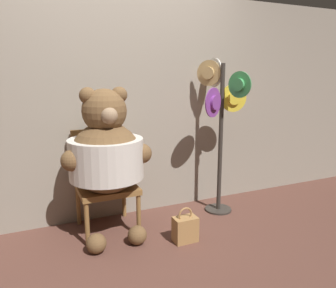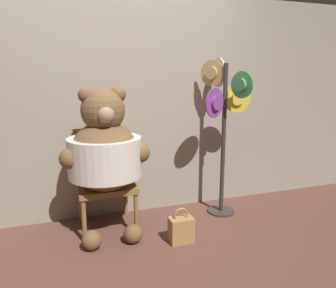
# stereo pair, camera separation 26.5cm
# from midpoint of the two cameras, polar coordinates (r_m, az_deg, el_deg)

# --- Properties ---
(ground_plane) EXTENTS (14.00, 14.00, 0.00)m
(ground_plane) POSITION_cam_midpoint_polar(r_m,az_deg,el_deg) (2.97, -7.68, -16.85)
(ground_plane) COLOR brown
(wall_back) EXTENTS (8.00, 0.10, 2.22)m
(wall_back) POSITION_cam_midpoint_polar(r_m,az_deg,el_deg) (3.31, -11.70, 6.23)
(wall_back) COLOR gray
(wall_back) RESTS_ON ground_plane
(chair) EXTENTS (0.52, 0.52, 0.93)m
(chair) POSITION_cam_midpoint_polar(r_m,az_deg,el_deg) (3.15, -13.50, -5.65)
(chair) COLOR olive
(chair) RESTS_ON ground_plane
(teddy_bear) EXTENTS (0.78, 0.69, 1.33)m
(teddy_bear) POSITION_cam_midpoint_polar(r_m,az_deg,el_deg) (2.92, -13.29, -1.66)
(teddy_bear) COLOR brown
(teddy_bear) RESTS_ON ground_plane
(hat_display_rack) EXTENTS (0.55, 0.62, 1.59)m
(hat_display_rack) POSITION_cam_midpoint_polar(r_m,az_deg,el_deg) (3.33, 6.94, 5.63)
(hat_display_rack) COLOR #332D28
(hat_display_rack) RESTS_ON ground_plane
(handbag_on_ground) EXTENTS (0.21, 0.13, 0.31)m
(handbag_on_ground) POSITION_cam_midpoint_polar(r_m,az_deg,el_deg) (2.94, 0.35, -14.58)
(handbag_on_ground) COLOR #A87A47
(handbag_on_ground) RESTS_ON ground_plane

